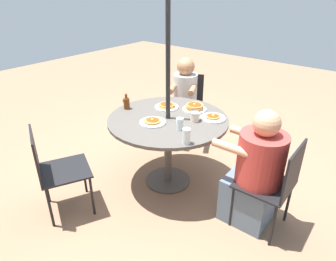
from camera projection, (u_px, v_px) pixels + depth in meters
name	position (u px, v px, depth m)	size (l,w,h in m)	color
ground_plane	(168.00, 180.00, 3.34)	(12.00, 12.00, 0.00)	#8C664C
patio_table	(168.00, 127.00, 3.04)	(1.21, 1.21, 0.77)	#4C4742
umbrella_pole	(168.00, 93.00, 2.88)	(0.04, 0.04, 2.06)	black
patio_chair_north	(187.00, 102.00, 4.11)	(0.58, 0.58, 0.87)	black
diner_north	(184.00, 104.00, 3.94)	(0.47, 0.54, 1.15)	beige
patio_chair_east	(54.00, 167.00, 2.69)	(0.58, 0.58, 0.87)	black
patio_chair_south	(275.00, 182.00, 2.49)	(0.44, 0.44, 0.87)	black
diner_south	(255.00, 175.00, 2.59)	(0.57, 0.40, 1.11)	slate
pancake_plate_a	(195.00, 108.00, 3.17)	(0.25, 0.25, 0.07)	white
pancake_plate_b	(153.00, 122.00, 2.88)	(0.25, 0.25, 0.05)	white
pancake_plate_c	(213.00, 118.00, 2.97)	(0.25, 0.25, 0.05)	white
pancake_plate_d	(167.00, 106.00, 3.23)	(0.25, 0.25, 0.05)	white
syrup_bottle	(126.00, 103.00, 3.18)	(0.09, 0.07, 0.17)	#602D0F
coffee_cup	(195.00, 116.00, 2.92)	(0.09, 0.09, 0.09)	beige
drinking_glass_a	(180.00, 124.00, 2.74)	(0.07, 0.07, 0.11)	silver
drinking_glass_b	(186.00, 136.00, 2.50)	(0.07, 0.07, 0.14)	silver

